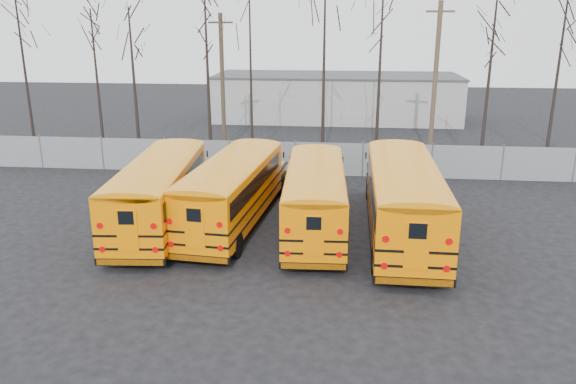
# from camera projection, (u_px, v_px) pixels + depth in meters

# --- Properties ---
(ground) EXTENTS (120.00, 120.00, 0.00)m
(ground) POSITION_uv_depth(u_px,v_px,m) (268.00, 253.00, 22.41)
(ground) COLOR black
(ground) RESTS_ON ground
(fence) EXTENTS (40.00, 0.04, 2.00)m
(fence) POSITION_uv_depth(u_px,v_px,m) (295.00, 158.00, 33.52)
(fence) COLOR gray
(fence) RESTS_ON ground
(distant_building) EXTENTS (22.00, 8.00, 4.00)m
(distant_building) POSITION_uv_depth(u_px,v_px,m) (336.00, 98.00, 52.05)
(distant_building) COLOR #A6A6A1
(distant_building) RESTS_ON ground
(bus_a) EXTENTS (3.50, 11.45, 3.16)m
(bus_a) POSITION_uv_depth(u_px,v_px,m) (160.00, 187.00, 24.84)
(bus_a) COLOR black
(bus_a) RESTS_ON ground
(bus_b) EXTENTS (3.58, 11.36, 3.13)m
(bus_b) POSITION_uv_depth(u_px,v_px,m) (233.00, 186.00, 25.04)
(bus_b) COLOR black
(bus_b) RESTS_ON ground
(bus_c) EXTENTS (2.95, 10.89, 3.02)m
(bus_c) POSITION_uv_depth(u_px,v_px,m) (315.00, 192.00, 24.35)
(bus_c) COLOR black
(bus_c) RESTS_ON ground
(bus_d) EXTENTS (2.85, 11.99, 3.35)m
(bus_d) POSITION_uv_depth(u_px,v_px,m) (403.00, 194.00, 23.48)
(bus_d) COLOR black
(bus_d) RESTS_ON ground
(utility_pole_left) EXTENTS (1.66, 0.47, 9.38)m
(utility_pole_left) POSITION_uv_depth(u_px,v_px,m) (222.00, 82.00, 38.74)
(utility_pole_left) COLOR #443626
(utility_pole_left) RESTS_ON ground
(utility_pole_right) EXTENTS (1.80, 0.31, 10.10)m
(utility_pole_right) POSITION_uv_depth(u_px,v_px,m) (435.00, 80.00, 36.62)
(utility_pole_right) COLOR brown
(utility_pole_right) RESTS_ON ground
(tree_0) EXTENTS (0.26, 0.26, 12.45)m
(tree_0) POSITION_uv_depth(u_px,v_px,m) (24.00, 62.00, 37.44)
(tree_0) COLOR black
(tree_0) RESTS_ON ground
(tree_1) EXTENTS (0.26, 0.26, 9.61)m
(tree_1) POSITION_uv_depth(u_px,v_px,m) (98.00, 87.00, 35.65)
(tree_1) COLOR black
(tree_1) RESTS_ON ground
(tree_2) EXTENTS (0.26, 0.26, 9.72)m
(tree_2) POSITION_uv_depth(u_px,v_px,m) (134.00, 86.00, 35.80)
(tree_2) COLOR black
(tree_2) RESTS_ON ground
(tree_3) EXTENTS (0.26, 0.26, 10.88)m
(tree_3) POSITION_uv_depth(u_px,v_px,m) (208.00, 76.00, 36.53)
(tree_3) COLOR black
(tree_3) RESTS_ON ground
(tree_4) EXTENTS (0.26, 0.26, 11.98)m
(tree_4) POSITION_uv_depth(u_px,v_px,m) (251.00, 69.00, 35.00)
(tree_4) COLOR black
(tree_4) RESTS_ON ground
(tree_5) EXTENTS (0.26, 0.26, 12.36)m
(tree_5) POSITION_uv_depth(u_px,v_px,m) (324.00, 65.00, 35.85)
(tree_5) COLOR black
(tree_5) RESTS_ON ground
(tree_6) EXTENTS (0.26, 0.26, 11.88)m
(tree_6) POSITION_uv_depth(u_px,v_px,m) (380.00, 69.00, 35.47)
(tree_6) COLOR black
(tree_6) RESTS_ON ground
(tree_7) EXTENTS (0.26, 0.26, 10.76)m
(tree_7) POSITION_uv_depth(u_px,v_px,m) (488.00, 83.00, 32.80)
(tree_7) COLOR black
(tree_7) RESTS_ON ground
(tree_8) EXTENTS (0.26, 0.26, 11.49)m
(tree_8) POSITION_uv_depth(u_px,v_px,m) (557.00, 77.00, 32.71)
(tree_8) COLOR black
(tree_8) RESTS_ON ground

